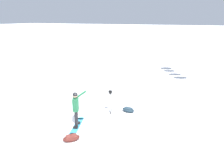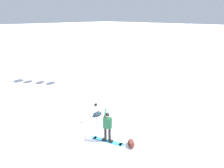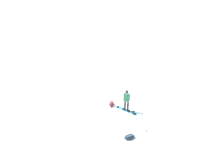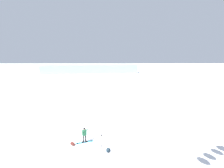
{
  "view_description": "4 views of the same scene",
  "coord_description": "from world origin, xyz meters",
  "px_view_note": "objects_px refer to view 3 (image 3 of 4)",
  "views": [
    {
      "loc": [
        8.01,
        5.28,
        4.75
      ],
      "look_at": [
        -0.35,
        1.37,
        1.91
      ],
      "focal_mm": 34.5,
      "sensor_mm": 36.0,
      "label": 1
    },
    {
      "loc": [
        7.13,
        -6.43,
        6.2
      ],
      "look_at": [
        -0.53,
        1.7,
        2.45
      ],
      "focal_mm": 33.02,
      "sensor_mm": 36.0,
      "label": 2
    },
    {
      "loc": [
        -9.75,
        8.01,
        8.74
      ],
      "look_at": [
        -0.86,
        2.27,
        3.39
      ],
      "focal_mm": 35.28,
      "sensor_mm": 36.0,
      "label": 3
    },
    {
      "loc": [
        -2.03,
        15.32,
        8.99
      ],
      "look_at": [
        -2.12,
        4.48,
        6.99
      ],
      "focal_mm": 25.59,
      "sensor_mm": 36.0,
      "label": 4
    }
  ],
  "objects_px": {
    "snowboarder": "(127,99)",
    "gear_bag_small": "(129,137)",
    "snowboard": "(126,110)",
    "gear_bag_large": "(111,104)",
    "camera_tripod": "(133,116)"
  },
  "relations": [
    {
      "from": "gear_bag_large",
      "to": "gear_bag_small",
      "type": "bearing_deg",
      "value": 163.6
    },
    {
      "from": "camera_tripod",
      "to": "snowboard",
      "type": "bearing_deg",
      "value": -25.48
    },
    {
      "from": "snowboard",
      "to": "gear_bag_large",
      "type": "bearing_deg",
      "value": 24.28
    },
    {
      "from": "snowboarder",
      "to": "gear_bag_small",
      "type": "distance_m",
      "value": 3.05
    },
    {
      "from": "camera_tripod",
      "to": "gear_bag_small",
      "type": "relative_size",
      "value": 1.8
    },
    {
      "from": "snowboarder",
      "to": "gear_bag_small",
      "type": "height_order",
      "value": "snowboarder"
    },
    {
      "from": "snowboarder",
      "to": "gear_bag_large",
      "type": "distance_m",
      "value": 1.51
    },
    {
      "from": "snowboarder",
      "to": "gear_bag_large",
      "type": "height_order",
      "value": "snowboarder"
    },
    {
      "from": "snowboarder",
      "to": "snowboard",
      "type": "xyz_separation_m",
      "value": [
        0.0,
        -0.01,
        -0.97
      ]
    },
    {
      "from": "snowboard",
      "to": "gear_bag_large",
      "type": "height_order",
      "value": "gear_bag_large"
    },
    {
      "from": "snowboarder",
      "to": "snowboard",
      "type": "height_order",
      "value": "snowboarder"
    },
    {
      "from": "snowboarder",
      "to": "snowboard",
      "type": "distance_m",
      "value": 0.97
    },
    {
      "from": "gear_bag_small",
      "to": "snowboard",
      "type": "bearing_deg",
      "value": -32.62
    },
    {
      "from": "gear_bag_small",
      "to": "snowboarder",
      "type": "bearing_deg",
      "value": -32.54
    },
    {
      "from": "snowboard",
      "to": "gear_bag_large",
      "type": "xyz_separation_m",
      "value": [
        1.14,
        0.52,
        0.13
      ]
    }
  ]
}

